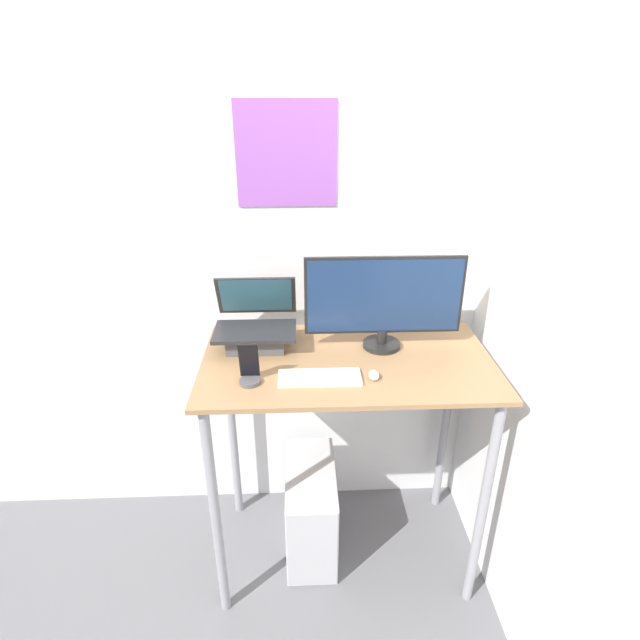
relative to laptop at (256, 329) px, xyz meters
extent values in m
plane|color=slate|center=(0.38, -0.48, -1.17)|extent=(12.00, 12.00, 0.00)
cube|color=silver|center=(0.38, 0.28, 0.13)|extent=(6.00, 0.05, 2.60)
cube|color=purple|center=(0.15, 0.25, 0.69)|extent=(0.42, 0.01, 0.43)
cube|color=silver|center=(1.06, -0.48, 0.13)|extent=(0.05, 6.00, 2.60)
cube|color=#936D47|center=(0.38, -0.14, -0.09)|extent=(1.19, 0.67, 0.02)
cylinder|color=gray|center=(-0.16, -0.42, -0.64)|extent=(0.04, 0.04, 1.08)
cylinder|color=gray|center=(0.93, -0.42, -0.64)|extent=(0.04, 0.04, 1.08)
cylinder|color=gray|center=(-0.16, 0.15, -0.64)|extent=(0.04, 0.04, 1.08)
cylinder|color=gray|center=(0.93, 0.15, -0.64)|extent=(0.04, 0.04, 1.08)
cube|color=#4C4C51|center=(0.00, -0.03, -0.04)|extent=(0.24, 0.15, 0.07)
cube|color=#262628|center=(0.00, -0.03, 0.00)|extent=(0.35, 0.21, 0.02)
cube|color=#262628|center=(0.00, 0.12, 0.11)|extent=(0.35, 0.09, 0.20)
cube|color=#336072|center=(0.00, 0.11, 0.11)|extent=(0.31, 0.08, 0.17)
cylinder|color=black|center=(0.54, -0.04, -0.07)|extent=(0.16, 0.16, 0.02)
cylinder|color=black|center=(0.54, -0.04, -0.03)|extent=(0.04, 0.04, 0.06)
cube|color=black|center=(0.54, -0.03, 0.16)|extent=(0.66, 0.01, 0.34)
cube|color=navy|center=(0.54, -0.04, 0.16)|extent=(0.64, 0.01, 0.31)
cube|color=white|center=(0.26, -0.29, -0.07)|extent=(0.32, 0.12, 0.01)
cube|color=silver|center=(0.26, -0.29, -0.06)|extent=(0.29, 0.10, 0.00)
ellipsoid|color=white|center=(0.47, -0.29, -0.06)|extent=(0.04, 0.06, 0.03)
cylinder|color=#4C4C51|center=(0.00, -0.31, -0.07)|extent=(0.08, 0.08, 0.02)
cube|color=black|center=(0.00, -0.29, 0.02)|extent=(0.07, 0.04, 0.15)
cube|color=black|center=(0.00, -0.30, 0.02)|extent=(0.06, 0.03, 0.14)
cube|color=silver|center=(0.23, -0.09, -0.94)|extent=(0.24, 0.49, 0.46)
cube|color=#ADADB2|center=(0.23, -0.34, -0.94)|extent=(0.22, 0.01, 0.44)
camera|label=1|loc=(0.19, -1.92, 0.94)|focal=28.00mm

